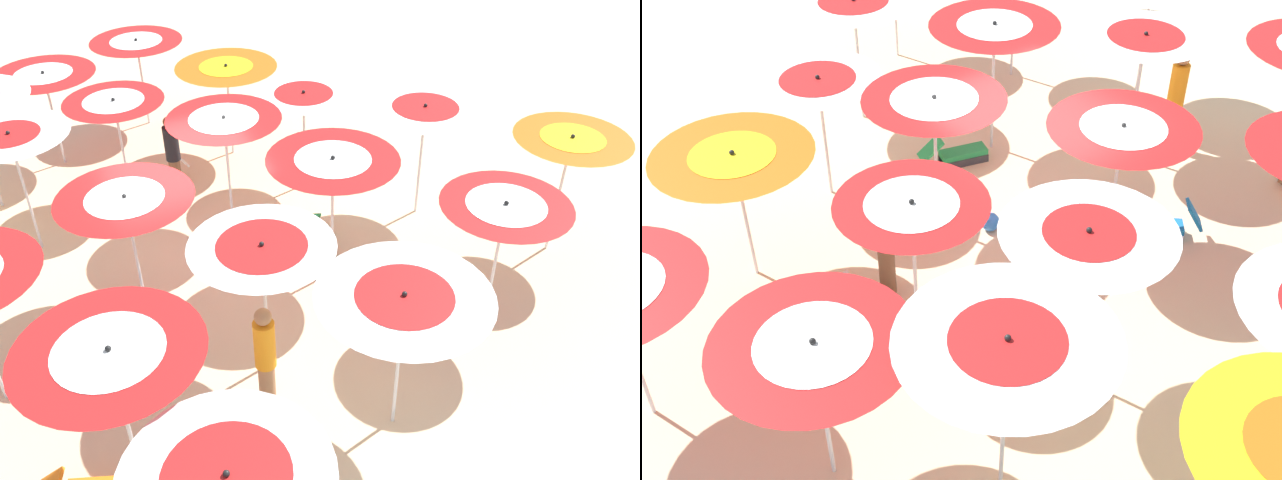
# 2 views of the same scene
# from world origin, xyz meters

# --- Properties ---
(ground) EXTENTS (41.60, 41.60, 0.04)m
(ground) POSITION_xyz_m (0.00, 0.00, -0.02)
(ground) COLOR beige
(beach_umbrella_1) EXTENTS (2.25, 2.25, 2.39)m
(beach_umbrella_1) POSITION_xyz_m (4.60, -0.01, 2.16)
(beach_umbrella_1) COLOR silver
(beach_umbrella_1) RESTS_ON ground
(beach_umbrella_2) EXTENTS (1.98, 1.98, 2.19)m
(beach_umbrella_2) POSITION_xyz_m (2.86, 1.79, 1.98)
(beach_umbrella_2) COLOR silver
(beach_umbrella_2) RESTS_ON ground
(beach_umbrella_3) EXTENTS (2.21, 2.21, 2.16)m
(beach_umbrella_3) POSITION_xyz_m (1.81, 3.75, 1.94)
(beach_umbrella_3) COLOR silver
(beach_umbrella_3) RESTS_ON ground
(beach_umbrella_6) EXTENTS (2.19, 2.19, 2.43)m
(beach_umbrella_6) POSITION_xyz_m (2.23, -1.23, 2.18)
(beach_umbrella_6) COLOR silver
(beach_umbrella_6) RESTS_ON ground
(beach_umbrella_7) EXTENTS (2.11, 2.11, 2.36)m
(beach_umbrella_7) POSITION_xyz_m (1.01, 0.96, 2.15)
(beach_umbrella_7) COLOR silver
(beach_umbrella_7) RESTS_ON ground
(beach_umbrella_8) EXTENTS (1.93, 1.93, 2.28)m
(beach_umbrella_8) POSITION_xyz_m (-0.71, 2.63, 2.02)
(beach_umbrella_8) COLOR silver
(beach_umbrella_8) RESTS_ON ground
(beach_umbrella_9) EXTENTS (2.16, 2.16, 2.20)m
(beach_umbrella_9) POSITION_xyz_m (-1.88, 4.72, 1.93)
(beach_umbrella_9) COLOR silver
(beach_umbrella_9) RESTS_ON ground
(beach_umbrella_11) EXTENTS (2.05, 2.05, 2.38)m
(beach_umbrella_11) POSITION_xyz_m (0.47, -2.95, 2.12)
(beach_umbrella_11) COLOR silver
(beach_umbrella_11) RESTS_ON ground
(beach_umbrella_12) EXTENTS (2.16, 2.16, 2.20)m
(beach_umbrella_12) POSITION_xyz_m (-1.05, -0.77, 1.94)
(beach_umbrella_12) COLOR silver
(beach_umbrella_12) RESTS_ON ground
(beach_umbrella_13) EXTENTS (2.06, 2.06, 2.46)m
(beach_umbrella_13) POSITION_xyz_m (-2.59, 1.55, 2.20)
(beach_umbrella_13) COLOR silver
(beach_umbrella_13) RESTS_ON ground
(beach_umbrella_14) EXTENTS (2.27, 2.27, 2.47)m
(beach_umbrella_14) POSITION_xyz_m (-3.26, 3.35, 2.23)
(beach_umbrella_14) COLOR silver
(beach_umbrella_14) RESTS_ON ground
(lounger_1) EXTENTS (0.61, 1.13, 0.61)m
(lounger_1) POSITION_xyz_m (-5.13, 0.91, 0.20)
(lounger_1) COLOR silver
(lounger_1) RESTS_ON ground
(lounger_2) EXTENTS (1.31, 0.63, 0.60)m
(lounger_2) POSITION_xyz_m (-0.04, 3.05, 0.20)
(lounger_2) COLOR olive
(lounger_2) RESTS_ON ground
(lounger_3) EXTENTS (0.68, 1.28, 0.58)m
(lounger_3) POSITION_xyz_m (2.21, -0.42, 0.21)
(lounger_3) COLOR #333338
(lounger_3) RESTS_ON ground
(lounger_4) EXTENTS (1.03, 1.05, 0.66)m
(lounger_4) POSITION_xyz_m (-1.41, -1.61, 0.21)
(lounger_4) COLOR silver
(lounger_4) RESTS_ON ground
(beachgoer_0) EXTENTS (0.30, 0.30, 1.88)m
(beachgoer_0) POSITION_xyz_m (0.21, -3.72, 1.00)
(beachgoer_0) COLOR #A3704C
(beachgoer_0) RESTS_ON ground
(beachgoer_1) EXTENTS (0.30, 0.30, 1.79)m
(beachgoer_1) POSITION_xyz_m (0.24, 2.45, 0.94)
(beachgoer_1) COLOR brown
(beachgoer_1) RESTS_ON ground
(beach_ball) EXTENTS (0.30, 0.30, 0.30)m
(beach_ball) POSITION_xyz_m (0.40, 0.37, 0.15)
(beach_ball) COLOR #337FE5
(beach_ball) RESTS_ON ground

